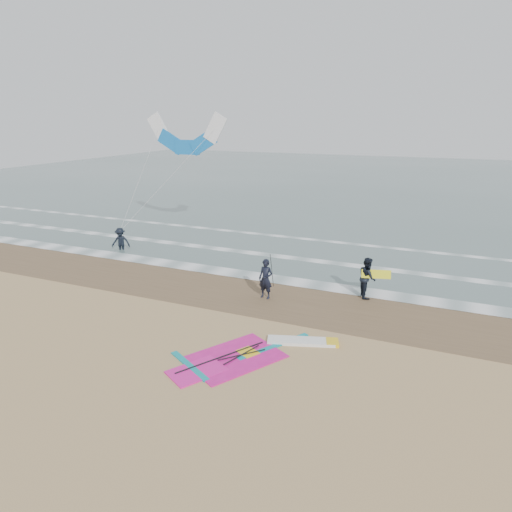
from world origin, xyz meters
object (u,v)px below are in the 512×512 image
at_px(person_standing, 266,279).
at_px(person_wading, 120,236).
at_px(windsurf_rig, 254,353).
at_px(person_walking, 367,278).
at_px(surf_kite, 186,138).

distance_m(person_standing, person_wading, 11.84).
xyz_separation_m(windsurf_rig, person_walking, (2.64, 6.96, 0.91)).
height_order(person_wading, surf_kite, surf_kite).
relative_size(windsurf_rig, person_walking, 2.83).
distance_m(person_wading, surf_kite, 7.80).
bearing_deg(person_walking, person_standing, 92.21).
xyz_separation_m(person_wading, surf_kite, (2.14, 4.77, 5.79)).
bearing_deg(person_wading, person_standing, -38.07).
bearing_deg(person_standing, windsurf_rig, -65.86).
xyz_separation_m(person_walking, person_wading, (-15.48, 1.73, -0.06)).
bearing_deg(person_wading, surf_kite, 45.90).
bearing_deg(person_walking, surf_kite, 41.37).
bearing_deg(surf_kite, person_wading, -114.19).
height_order(person_standing, person_walking, person_walking).
relative_size(person_standing, surf_kite, 0.26).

